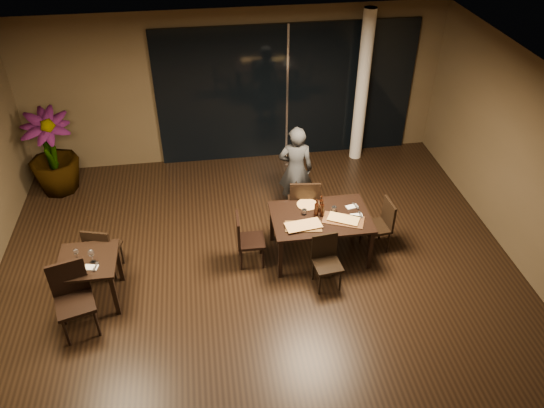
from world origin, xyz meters
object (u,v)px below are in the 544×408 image
Objects in this scene: side_table at (89,267)px; chair_main_left at (246,238)px; chair_main_right at (381,223)px; chair_main_near at (326,258)px; diner at (296,169)px; main_table at (320,220)px; potted_plant at (51,153)px; bottle_b at (322,208)px; bottle_c at (321,204)px; chair_side_near at (73,295)px; bottle_a at (316,208)px; chair_main_far at (304,203)px; chair_side_far at (102,248)px.

chair_main_left is at bearing 11.72° from side_table.
side_table is at bearing -88.06° from chair_main_right.
chair_main_left is at bearing -93.17° from chair_main_right.
side_table is at bearing 171.57° from chair_main_near.
diner is (3.24, 1.78, 0.18)m from side_table.
potted_plant reaches higher than main_table.
main_table is at bearing -29.36° from potted_plant.
bottle_b reaches higher than main_table.
bottle_c is at bearing 78.63° from chair_main_near.
bottle_c is at bearing 0.67° from chair_side_near.
chair_main_near is 0.94× the size of chair_main_left.
bottle_a reaches higher than chair_main_left.
chair_side_near is 3.71m from bottle_b.
chair_main_right is 4.66m from chair_side_near.
chair_main_far is 0.60m from bottle_c.
chair_main_right is at bearing 141.04° from diner.
main_table is 3.69m from chair_side_near.
main_table is at bearing 79.58° from chair_main_near.
side_table is 2.29m from chair_main_left.
chair_main_near is 1.24m from chair_main_right.
chair_main_right is 1.06m from bottle_b.
chair_main_right is 0.83× the size of chair_side_near.
chair_main_near is 0.52× the size of diner.
chair_main_left is (2.24, 0.46, -0.13)m from side_table.
chair_side_near reaches higher than chair_main_left.
chair_main_far is 3.22m from chair_side_far.
main_table is at bearing -86.98° from chair_main_left.
diner reaches higher than side_table.
chair_side_near reaches higher than chair_main_near.
bottle_b is (3.56, 0.99, 0.31)m from chair_side_near.
chair_main_left is 2.98× the size of bottle_c.
bottle_a reaches higher than chair_main_far.
chair_side_near reaches higher than bottle_b.
main_table is 0.62m from chair_main_far.
chair_main_far is 1.20m from chair_main_left.
bottle_b is at bearing -29.22° from potted_plant.
potted_plant reaches higher than side_table.
chair_main_near is 0.78m from bottle_a.
bottle_c is (3.32, 0.09, 0.40)m from chair_side_far.
diner is at bearing -82.18° from chair_main_far.
chair_main_far is 1.17× the size of chair_side_far.
main_table is 5.03× the size of bottle_c.
chair_main_near is 0.86m from bottle_c.
chair_main_right is (1.05, 0.67, 0.02)m from chair_main_near.
potted_plant reaches higher than chair_main_left.
chair_main_far reaches higher than chair_main_near.
bottle_c is at bearing 106.78° from diner.
bottle_a is (-0.07, 0.01, 0.23)m from main_table.
main_table is 1.18m from chair_main_left.
diner reaches higher than main_table.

